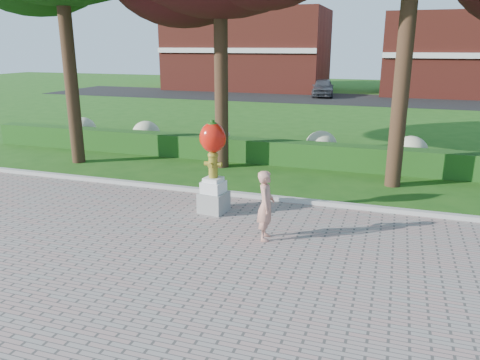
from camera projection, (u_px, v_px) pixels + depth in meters
The scene contains 11 objects.
ground at pixel (210, 243), 9.73m from camera, with size 100.00×100.00×0.00m, color #1D4F13.
walkway at pixel (95, 360), 6.08m from camera, with size 40.00×14.00×0.04m, color gray.
curb at pixel (253, 196), 12.44m from camera, with size 40.00×0.18×0.15m, color #ADADA5.
lawn_hedge at pixel (287, 153), 15.99m from camera, with size 24.00×0.70×0.80m, color #204714.
hydrangea_row at pixel (309, 144), 16.68m from camera, with size 20.10×1.10×0.99m.
street at pixel (350, 99), 35.22m from camera, with size 50.00×8.00×0.02m, color black.
building_left at pixel (248, 50), 42.76m from camera, with size 14.00×8.00×7.00m, color maroon.
building_right at pixel (462, 55), 37.34m from camera, with size 12.00×8.00×6.40m, color maroon.
hydrant_sculpture at pixel (213, 164), 11.09m from camera, with size 0.69×0.69×2.25m.
woman at pixel (266, 205), 9.62m from camera, with size 0.54×0.35×1.48m, color tan.
parked_car at pixel (323, 87), 36.92m from camera, with size 1.64×4.08×1.39m, color #3E4046.
Camera 1 is at (3.44, -8.31, 3.96)m, focal length 35.00 mm.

